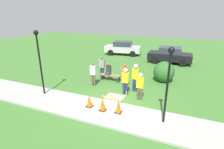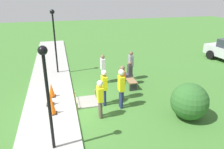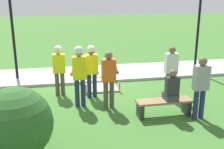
# 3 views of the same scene
# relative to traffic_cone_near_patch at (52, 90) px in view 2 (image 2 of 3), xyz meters

# --- Properties ---
(ground_plane) EXTENTS (60.00, 60.00, 0.00)m
(ground_plane) POSITION_rel_traffic_cone_near_patch_xyz_m (1.24, 1.05, -0.45)
(ground_plane) COLOR #3D702D
(sidewalk) EXTENTS (28.00, 2.31, 0.10)m
(sidewalk) POSITION_rel_traffic_cone_near_patch_xyz_m (1.24, -0.11, -0.40)
(sidewalk) COLOR #9E9E99
(sidewalk) RESTS_ON ground_plane
(wet_concrete_patch) EXTENTS (1.21, 1.06, 0.34)m
(wet_concrete_patch) POSITION_rel_traffic_cone_near_patch_xyz_m (0.83, 1.62, -0.41)
(wet_concrete_patch) COLOR gray
(wet_concrete_patch) RESTS_ON ground_plane
(traffic_cone_near_patch) EXTENTS (0.34, 0.34, 0.71)m
(traffic_cone_near_patch) POSITION_rel_traffic_cone_near_patch_xyz_m (0.00, 0.00, 0.00)
(traffic_cone_near_patch) COLOR black
(traffic_cone_near_patch) RESTS_ON sidewalk
(traffic_cone_far_patch) EXTENTS (0.34, 0.34, 0.75)m
(traffic_cone_far_patch) POSITION_rel_traffic_cone_near_patch_xyz_m (0.83, -0.08, 0.02)
(traffic_cone_far_patch) COLOR black
(traffic_cone_far_patch) RESTS_ON sidewalk
(traffic_cone_sidewalk_edge) EXTENTS (0.34, 0.34, 0.77)m
(traffic_cone_sidewalk_edge) POSITION_rel_traffic_cone_near_patch_xyz_m (1.66, 0.05, 0.03)
(traffic_cone_sidewalk_edge) COLOR black
(traffic_cone_sidewalk_edge) RESTS_ON sidewalk
(park_bench) EXTENTS (1.56, 0.44, 0.47)m
(park_bench) POSITION_rel_traffic_cone_near_patch_xyz_m (-0.56, 4.20, -0.13)
(park_bench) COLOR #2D2D33
(park_bench) RESTS_ON ground_plane
(person_seated_on_bench) EXTENTS (0.36, 0.44, 0.89)m
(person_seated_on_bench) POSITION_rel_traffic_cone_near_patch_xyz_m (-0.74, 4.25, 0.37)
(person_seated_on_bench) COLOR #383D47
(person_seated_on_bench) RESTS_ON park_bench
(worker_supervisor) EXTENTS (0.40, 0.25, 1.72)m
(worker_supervisor) POSITION_rel_traffic_cone_near_patch_xyz_m (1.23, 2.39, 0.57)
(worker_supervisor) COLOR navy
(worker_supervisor) RESTS_ON ground_plane
(worker_assistant) EXTENTS (0.40, 0.24, 1.68)m
(worker_assistant) POSITION_rel_traffic_cone_near_patch_xyz_m (2.25, 2.00, 0.54)
(worker_assistant) COLOR brown
(worker_assistant) RESTS_ON ground_plane
(worker_trainee) EXTENTS (0.40, 0.27, 1.85)m
(worker_trainee) POSITION_rel_traffic_cone_near_patch_xyz_m (1.67, 3.07, 0.67)
(worker_trainee) COLOR navy
(worker_trainee) RESTS_ON ground_plane
(bystander_in_orange_shirt) EXTENTS (0.40, 0.23, 1.72)m
(bystander_in_orange_shirt) POSITION_rel_traffic_cone_near_patch_xyz_m (0.85, 3.37, 0.52)
(bystander_in_orange_shirt) COLOR brown
(bystander_in_orange_shirt) RESTS_ON ground_plane
(bystander_in_gray_shirt) EXTENTS (0.40, 0.22, 1.69)m
(bystander_in_gray_shirt) POSITION_rel_traffic_cone_near_patch_xyz_m (-1.28, 2.85, 0.50)
(bystander_in_gray_shirt) COLOR brown
(bystander_in_gray_shirt) RESTS_ON ground_plane
(bystander_in_white_shirt) EXTENTS (0.40, 0.23, 1.73)m
(bystander_in_white_shirt) POSITION_rel_traffic_cone_near_patch_xyz_m (-1.42, 4.55, 0.53)
(bystander_in_white_shirt) COLOR navy
(bystander_in_white_shirt) RESTS_ON ground_plane
(lamppost_near) EXTENTS (0.28, 0.28, 3.51)m
(lamppost_near) POSITION_rel_traffic_cone_near_patch_xyz_m (3.87, 0.09, 1.98)
(lamppost_near) COLOR black
(lamppost_near) RESTS_ON sidewalk
(lamppost_far) EXTENTS (0.28, 0.28, 3.89)m
(lamppost_far) POSITION_rel_traffic_cone_near_patch_xyz_m (-3.44, 0.34, 2.19)
(lamppost_far) COLOR black
(lamppost_far) RESTS_ON sidewalk
(shrub_rounded_near) EXTENTS (1.54, 1.54, 1.54)m
(shrub_rounded_near) POSITION_rel_traffic_cone_near_patch_xyz_m (3.18, 5.56, 0.32)
(shrub_rounded_near) COLOR #2D6028
(shrub_rounded_near) RESTS_ON ground_plane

